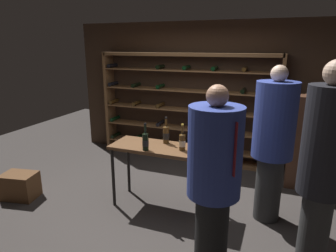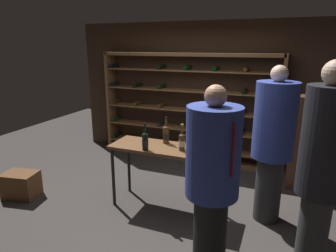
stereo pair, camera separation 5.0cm
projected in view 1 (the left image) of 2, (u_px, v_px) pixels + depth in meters
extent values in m
plane|color=#383330|center=(164.00, 207.00, 4.13)|extent=(10.20, 10.20, 0.00)
cube|color=#3D2B1E|center=(205.00, 93.00, 5.67)|extent=(5.31, 0.10, 2.63)
cube|color=brown|center=(110.00, 102.00, 6.25)|extent=(0.06, 0.32, 2.06)
cube|color=brown|center=(279.00, 115.00, 5.07)|extent=(0.06, 0.32, 2.06)
cube|color=brown|center=(187.00, 54.00, 5.39)|extent=(3.37, 0.32, 0.06)
cube|color=brown|center=(185.00, 157.00, 5.92)|extent=(3.37, 0.32, 0.06)
cube|color=brown|center=(185.00, 146.00, 5.87)|extent=(3.29, 0.32, 0.02)
cylinder|color=black|center=(116.00, 135.00, 6.41)|extent=(0.08, 0.30, 0.08)
cylinder|color=black|center=(138.00, 138.00, 6.22)|extent=(0.08, 0.30, 0.08)
cylinder|color=#4C3314|center=(161.00, 141.00, 6.04)|extent=(0.08, 0.30, 0.08)
cylinder|color=black|center=(185.00, 144.00, 5.85)|extent=(0.08, 0.30, 0.08)
cylinder|color=#4C3314|center=(269.00, 154.00, 5.30)|extent=(0.08, 0.30, 0.08)
cube|color=brown|center=(185.00, 128.00, 5.77)|extent=(3.29, 0.32, 0.02)
cylinder|color=black|center=(115.00, 118.00, 6.31)|extent=(0.08, 0.30, 0.08)
cylinder|color=black|center=(161.00, 123.00, 5.94)|extent=(0.08, 0.30, 0.08)
cylinder|color=#4C3314|center=(212.00, 128.00, 5.57)|extent=(0.08, 0.30, 0.08)
cylinder|color=black|center=(241.00, 131.00, 5.38)|extent=(0.08, 0.30, 0.08)
cylinder|color=#4C3314|center=(271.00, 134.00, 5.20)|extent=(0.08, 0.30, 0.08)
cube|color=brown|center=(186.00, 110.00, 5.67)|extent=(3.29, 0.32, 0.02)
cylinder|color=#4C3314|center=(114.00, 101.00, 6.21)|extent=(0.08, 0.30, 0.08)
cylinder|color=#4C3314|center=(137.00, 103.00, 6.02)|extent=(0.08, 0.30, 0.08)
cylinder|color=#4C3314|center=(160.00, 105.00, 5.84)|extent=(0.08, 0.30, 0.08)
cylinder|color=black|center=(213.00, 109.00, 5.47)|extent=(0.08, 0.30, 0.08)
cylinder|color=#4C3314|center=(242.00, 111.00, 5.28)|extent=(0.08, 0.30, 0.08)
cylinder|color=black|center=(273.00, 114.00, 5.10)|extent=(0.08, 0.30, 0.08)
cube|color=brown|center=(186.00, 90.00, 5.57)|extent=(3.29, 0.32, 0.02)
cylinder|color=black|center=(113.00, 84.00, 6.11)|extent=(0.08, 0.30, 0.08)
cylinder|color=black|center=(136.00, 85.00, 5.93)|extent=(0.08, 0.30, 0.08)
cylinder|color=black|center=(160.00, 86.00, 5.74)|extent=(0.08, 0.30, 0.08)
cylinder|color=black|center=(243.00, 91.00, 5.18)|extent=(0.08, 0.30, 0.08)
cylinder|color=black|center=(275.00, 92.00, 5.00)|extent=(0.08, 0.30, 0.08)
cube|color=brown|center=(186.00, 71.00, 5.47)|extent=(3.29, 0.32, 0.02)
cylinder|color=black|center=(112.00, 65.00, 6.01)|extent=(0.08, 0.30, 0.08)
cylinder|color=black|center=(160.00, 67.00, 5.64)|extent=(0.08, 0.30, 0.08)
cylinder|color=black|center=(186.00, 68.00, 5.46)|extent=(0.08, 0.30, 0.08)
cylinder|color=black|center=(215.00, 68.00, 5.27)|extent=(0.08, 0.30, 0.08)
cylinder|color=#4C3314|center=(245.00, 69.00, 5.09)|extent=(0.08, 0.30, 0.08)
cube|color=brown|center=(162.00, 148.00, 3.94)|extent=(1.38, 0.54, 0.04)
cylinder|color=black|center=(113.00, 177.00, 4.08)|extent=(0.04, 0.04, 0.85)
cylinder|color=black|center=(204.00, 194.00, 3.63)|extent=(0.04, 0.04, 0.85)
cylinder|color=black|center=(129.00, 166.00, 4.48)|extent=(0.04, 0.04, 0.85)
cylinder|color=black|center=(212.00, 179.00, 4.03)|extent=(0.04, 0.04, 0.85)
cylinder|color=#2C2C2C|center=(268.00, 188.00, 3.78)|extent=(0.32, 0.32, 0.86)
cylinder|color=#2D3D8C|center=(275.00, 120.00, 3.54)|extent=(0.50, 0.50, 0.93)
sphere|color=beige|center=(279.00, 74.00, 3.40)|extent=(0.20, 0.20, 0.20)
cylinder|color=#323232|center=(313.00, 235.00, 2.80)|extent=(0.27, 0.27, 0.90)
cylinder|color=black|center=(327.00, 142.00, 2.55)|extent=(0.41, 0.41, 0.98)
cylinder|color=black|center=(211.00, 230.00, 2.96)|extent=(0.33, 0.33, 0.80)
cylinder|color=#2D3D8C|center=(215.00, 152.00, 2.74)|extent=(0.51, 0.51, 0.87)
sphere|color=#AD7A5B|center=(217.00, 96.00, 2.60)|extent=(0.20, 0.20, 0.20)
cube|color=maroon|center=(235.00, 150.00, 2.49)|extent=(0.04, 0.04, 0.49)
cube|color=brown|center=(20.00, 186.00, 4.35)|extent=(0.53, 0.42, 0.38)
cube|color=#4C2D1E|center=(304.00, 142.00, 4.58)|extent=(0.44, 0.36, 1.47)
cylinder|color=black|center=(145.00, 142.00, 3.77)|extent=(0.08, 0.08, 0.22)
cone|color=black|center=(145.00, 133.00, 3.74)|extent=(0.08, 0.08, 0.03)
cylinder|color=black|center=(145.00, 128.00, 3.72)|extent=(0.03, 0.03, 0.10)
cylinder|color=black|center=(145.00, 124.00, 3.70)|extent=(0.03, 0.03, 0.02)
cylinder|color=black|center=(146.00, 143.00, 3.77)|extent=(0.08, 0.08, 0.08)
cylinder|color=#4C3314|center=(166.00, 135.00, 4.04)|extent=(0.08, 0.08, 0.23)
cone|color=#4C3314|center=(166.00, 126.00, 4.01)|extent=(0.08, 0.08, 0.03)
cylinder|color=#4C3314|center=(166.00, 122.00, 3.99)|extent=(0.03, 0.03, 0.10)
cylinder|color=black|center=(166.00, 118.00, 3.98)|extent=(0.03, 0.03, 0.02)
cylinder|color=black|center=(166.00, 136.00, 4.04)|extent=(0.09, 0.09, 0.09)
cylinder|color=#4C3314|center=(182.00, 143.00, 3.77)|extent=(0.08, 0.08, 0.21)
cone|color=#4C3314|center=(182.00, 134.00, 3.73)|extent=(0.08, 0.08, 0.03)
cylinder|color=#4C3314|center=(182.00, 129.00, 3.72)|extent=(0.03, 0.03, 0.10)
cylinder|color=#B7932D|center=(183.00, 125.00, 3.70)|extent=(0.03, 0.03, 0.02)
cylinder|color=#C6B28C|center=(182.00, 143.00, 3.77)|extent=(0.08, 0.08, 0.08)
cylinder|color=silver|center=(197.00, 155.00, 3.62)|extent=(0.07, 0.07, 0.00)
cylinder|color=silver|center=(197.00, 152.00, 3.61)|extent=(0.01, 0.01, 0.08)
cone|color=silver|center=(197.00, 147.00, 3.59)|extent=(0.08, 0.08, 0.06)
cylinder|color=#590A14|center=(197.00, 148.00, 3.60)|extent=(0.05, 0.05, 0.02)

